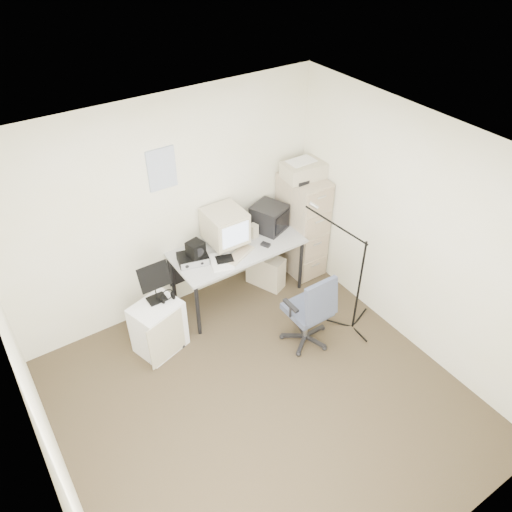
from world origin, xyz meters
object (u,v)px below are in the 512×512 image
filing_cabinet (302,225)px  office_chair (307,308)px  desk (238,272)px  side_cart (159,327)px

filing_cabinet → office_chair: filing_cabinet is taller
filing_cabinet → desk: 0.99m
filing_cabinet → office_chair: 1.30m
filing_cabinet → desk: (-0.95, -0.03, -0.29)m
filing_cabinet → desk: bearing=-178.2°
office_chair → side_cart: 1.58m
filing_cabinet → office_chair: (-0.73, -1.06, -0.18)m
desk → side_cart: desk is taller
desk → office_chair: (0.22, -1.03, 0.11)m
desk → side_cart: bearing=-167.8°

